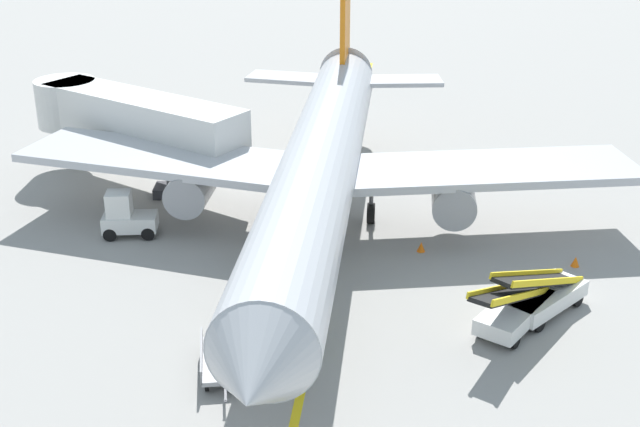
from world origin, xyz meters
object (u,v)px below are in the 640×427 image
baggage_tug_near_wing (126,216)px  belt_loader_forward_hold (514,309)px  airliner (321,163)px  ground_crew_wing_walker (308,323)px  belt_loader_aft_hold (543,295)px  ground_crew_marshaller (296,304)px  safety_cone_nose_right (421,247)px  safety_cone_wingtip_left (575,261)px  jet_bridge (123,117)px  safety_cone_nose_left (423,187)px  baggage_cart_loaded (225,359)px

baggage_tug_near_wing → belt_loader_forward_hold: bearing=-27.6°
airliner → ground_crew_wing_walker: (-0.50, -9.53, -2.51)m
belt_loader_aft_hold → belt_loader_forward_hold: bearing=-141.3°
belt_loader_forward_hold → ground_crew_marshaller: bearing=178.5°
belt_loader_forward_hold → ground_crew_marshaller: belt_loader_forward_hold is taller
safety_cone_nose_right → safety_cone_wingtip_left: same height
jet_bridge → safety_cone_nose_left: bearing=-4.9°
belt_loader_forward_hold → safety_cone_nose_right: belt_loader_forward_hold is taller
ground_crew_wing_walker → safety_cone_nose_right: ground_crew_wing_walker is taller
belt_loader_aft_hold → safety_cone_nose_left: size_ratio=10.16×
baggage_tug_near_wing → belt_loader_forward_hold: 17.70m
ground_crew_marshaller → ground_crew_wing_walker: size_ratio=1.00×
belt_loader_aft_hold → ground_crew_wing_walker: bearing=-165.7°
ground_crew_marshaller → ground_crew_wing_walker: bearing=-71.8°
baggage_cart_loaded → safety_cone_nose_right: baggage_cart_loaded is taller
belt_loader_forward_hold → baggage_cart_loaded: (-10.22, -2.76, -0.31)m
airliner → belt_loader_aft_hold: 11.33m
baggage_tug_near_wing → safety_cone_nose_left: size_ratio=5.60×
safety_cone_nose_right → safety_cone_wingtip_left: size_ratio=1.00×
baggage_tug_near_wing → ground_crew_wing_walker: bearing=-48.7°
belt_loader_forward_hold → safety_cone_wingtip_left: bearing=53.2°
baggage_cart_loaded → safety_cone_nose_left: (8.57, 16.32, -0.25)m
jet_bridge → belt_loader_aft_hold: size_ratio=2.66×
belt_loader_forward_hold → ground_crew_wing_walker: 7.53m
baggage_tug_near_wing → safety_cone_nose_right: (13.09, -1.76, -0.71)m
ground_crew_marshaller → safety_cone_wingtip_left: 12.56m
baggage_tug_near_wing → safety_cone_nose_left: bearing=20.9°
airliner → jet_bridge: airliner is taller
safety_cone_nose_right → ground_crew_marshaller: bearing=-130.4°
baggage_tug_near_wing → ground_crew_wing_walker: size_ratio=1.45×
safety_cone_wingtip_left → baggage_tug_near_wing: bearing=170.5°
baggage_tug_near_wing → ground_crew_marshaller: bearing=-45.7°
belt_loader_forward_hold → ground_crew_wing_walker: (-7.44, -1.17, 0.13)m
jet_bridge → baggage_cart_loaded: size_ratio=3.11×
ground_crew_wing_walker → safety_cone_nose_left: size_ratio=3.86×
ground_crew_marshaller → ground_crew_wing_walker: (0.45, -1.38, 0.00)m
baggage_tug_near_wing → safety_cone_wingtip_left: bearing=-9.5°
jet_bridge → baggage_tug_near_wing: jet_bridge is taller
safety_cone_wingtip_left → belt_loader_forward_hold: bearing=-126.8°
airliner → ground_crew_marshaller: airliner is taller
airliner → jet_bridge: 11.96m
baggage_cart_loaded → safety_cone_nose_right: (7.63, 9.20, -0.25)m
ground_crew_marshaller → safety_cone_wingtip_left: size_ratio=3.86×
baggage_cart_loaded → safety_cone_nose_right: 11.95m
jet_bridge → safety_cone_nose_right: size_ratio=27.03×
belt_loader_forward_hold → belt_loader_aft_hold: (1.33, 1.06, 0.00)m
ground_crew_wing_walker → safety_cone_nose_right: 9.05m
belt_loader_forward_hold → ground_crew_marshaller: size_ratio=2.79×
belt_loader_aft_hold → airliner: bearing=138.6°
belt_loader_aft_hold → baggage_cart_loaded: bearing=-161.7°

